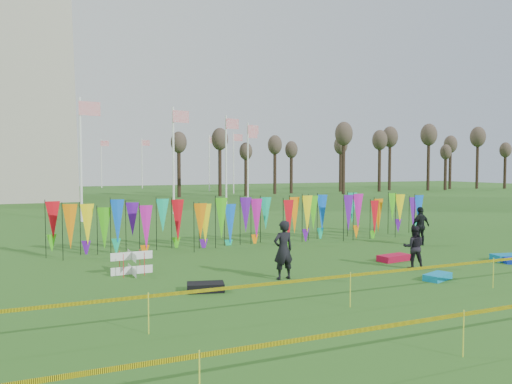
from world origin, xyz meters
name	(u,v)px	position (x,y,z in m)	size (l,w,h in m)	color
ground	(359,281)	(0.00, 0.00, 0.00)	(160.00, 160.00, 0.00)	#245417
banner_row	(265,218)	(0.28, 7.81, 1.23)	(18.64, 0.64, 2.11)	black
caution_tape_near	(404,271)	(-0.22, -2.39, 0.78)	(26.00, 0.02, 0.90)	yellow
tree_line	(366,147)	(32.00, 44.00, 6.17)	(53.92, 1.92, 7.84)	#322319
box_kite	(132,263)	(-6.41, 3.70, 0.39)	(0.70, 0.70, 0.78)	red
person_left	(283,250)	(-2.10, 1.12, 0.94)	(0.69, 0.50, 1.88)	black
person_mid	(414,247)	(2.85, 0.78, 0.76)	(0.74, 0.45, 1.52)	black
person_right	(420,226)	(6.64, 4.72, 0.88)	(1.03, 0.59, 1.76)	black
kite_bag_turquoise	(438,277)	(2.36, -0.90, 0.10)	(1.00, 0.50, 0.20)	#0D8BC7
kite_bag_red	(394,258)	(3.13, 2.19, 0.12)	(1.28, 0.59, 0.23)	#B40C2F
kite_bag_black	(206,287)	(-4.84, 0.62, 0.12)	(1.05, 0.61, 0.24)	black
kite_bag_teal	(509,258)	(7.19, 0.47, 0.12)	(1.28, 0.61, 0.25)	#0C77AC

